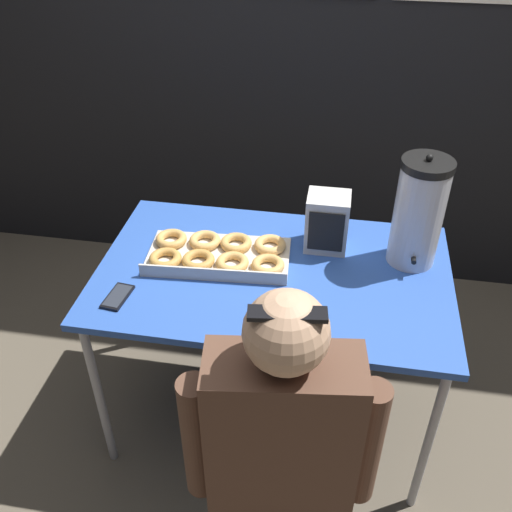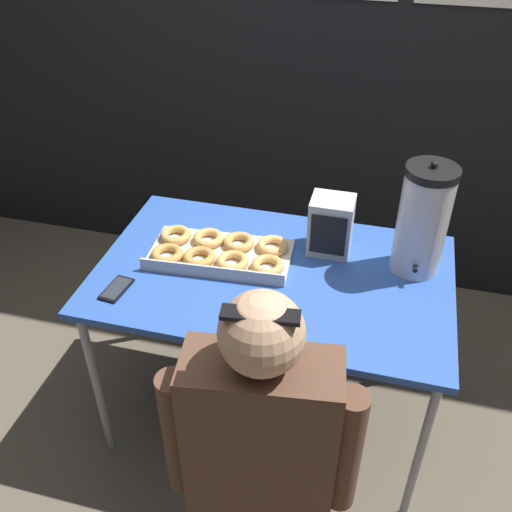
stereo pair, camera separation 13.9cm
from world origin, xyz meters
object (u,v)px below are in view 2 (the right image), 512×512
Objects in this scene: donut_box at (220,252)px; space_heater at (331,225)px; coffee_urn at (423,220)px; person_seated at (261,465)px; cell_phone at (117,289)px.

space_heater is (0.39, 0.15, 0.09)m from donut_box.
person_seated reaches higher than coffee_urn.
coffee_urn reaches higher than donut_box.
coffee_urn is 1.08m from cell_phone.
cell_phone is 0.12× the size of person_seated.
donut_box is 0.40m from cell_phone.
space_heater is 0.89m from person_seated.
space_heater is at bearing 174.36° from coffee_urn.
space_heater reaches higher than cell_phone.
coffee_urn reaches higher than space_heater.
space_heater is 0.18× the size of person_seated.
donut_box is at bearing -170.52° from coffee_urn.
cell_phone is 0.80m from space_heater.
space_heater is (-0.32, 0.03, -0.09)m from coffee_urn.
person_seated is (-0.37, -0.81, -0.39)m from coffee_urn.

